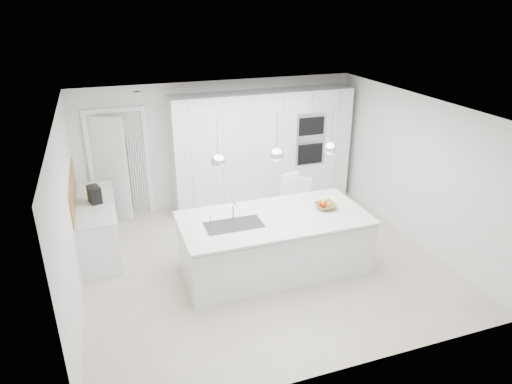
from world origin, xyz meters
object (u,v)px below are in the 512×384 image
object	(u,v)px
bar_stool_left	(292,208)
bar_stool_right	(304,207)
island_base	(275,246)
espresso_machine	(94,194)
fruit_bowl	(326,206)

from	to	relation	value
bar_stool_left	bar_stool_right	distance (m)	0.35
island_base	espresso_machine	world-z (taller)	espresso_machine
island_base	bar_stool_right	world-z (taller)	bar_stool_right
island_base	bar_stool_right	bearing A→B (deg)	46.38
espresso_machine	island_base	bearing A→B (deg)	-46.94
bar_stool_left	island_base	bearing A→B (deg)	-141.85
island_base	fruit_bowl	distance (m)	1.01
fruit_bowl	bar_stool_left	size ratio (longest dim) A/B	0.28
bar_stool_left	espresso_machine	bearing A→B (deg)	154.21
fruit_bowl	espresso_machine	bearing A→B (deg)	157.19
island_base	fruit_bowl	world-z (taller)	fruit_bowl
espresso_machine	bar_stool_left	bearing A→B (deg)	-27.84
island_base	fruit_bowl	size ratio (longest dim) A/B	8.63
bar_stool_left	bar_stool_right	bearing A→B (deg)	12.68
fruit_bowl	espresso_machine	xyz separation A→B (m)	(-3.40, 1.43, 0.10)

